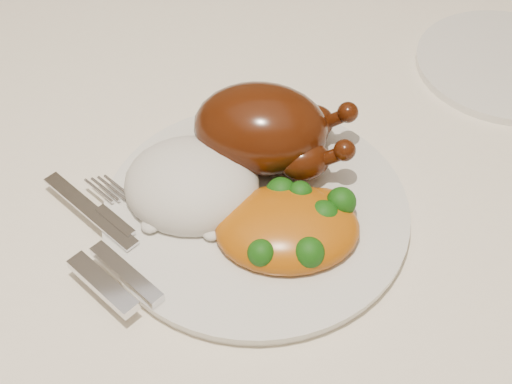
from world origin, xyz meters
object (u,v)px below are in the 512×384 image
object	(u,v)px
dining_table	(184,235)
roast_chicken	(265,129)
dinner_plate	(256,211)
side_plate	(506,64)

from	to	relation	value
dining_table	roast_chicken	size ratio (longest dim) A/B	9.45
dinner_plate	roast_chicken	distance (m)	0.08
dining_table	side_plate	distance (m)	0.41
dinner_plate	side_plate	xyz separation A→B (m)	(0.33, 0.13, -0.00)
dinner_plate	side_plate	world-z (taller)	dinner_plate
dining_table	dinner_plate	xyz separation A→B (m)	(0.06, -0.08, 0.11)
dinner_plate	side_plate	distance (m)	0.36
dining_table	dinner_plate	distance (m)	0.15
roast_chicken	side_plate	bearing A→B (deg)	38.13
side_plate	roast_chicken	world-z (taller)	roast_chicken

